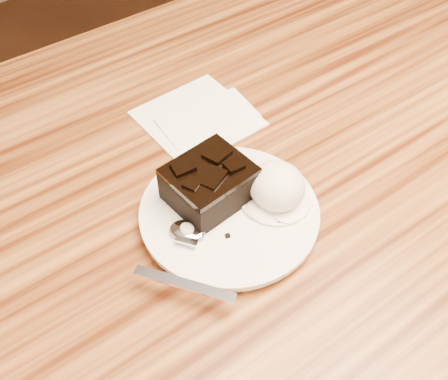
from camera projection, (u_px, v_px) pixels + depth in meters
dining_table at (268, 306)px, 0.95m from camera, size 1.20×0.80×0.75m
plate at (229, 214)px, 0.59m from camera, size 0.20×0.20×0.02m
brownie at (209, 185)px, 0.58m from camera, size 0.09×0.08×0.04m
ice_cream_scoop at (277, 186)px, 0.58m from camera, size 0.06×0.06×0.05m
melt_puddle at (275, 198)px, 0.60m from camera, size 0.08×0.08×0.00m
spoon at (187, 232)px, 0.56m from camera, size 0.11×0.14×0.01m
napkin at (197, 118)px, 0.71m from camera, size 0.14×0.14×0.01m
crumb_a at (274, 189)px, 0.60m from camera, size 0.01×0.01×0.00m
crumb_b at (228, 236)px, 0.56m from camera, size 0.01×0.01×0.00m
crumb_c at (279, 222)px, 0.57m from camera, size 0.01×0.01×0.00m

